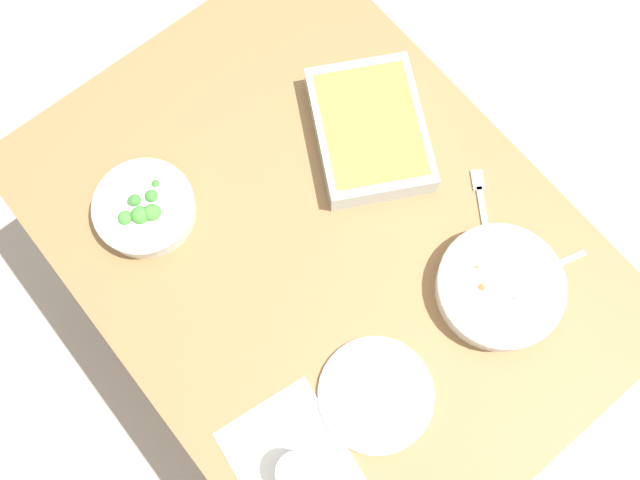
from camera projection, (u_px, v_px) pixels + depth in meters
name	position (u px, v px, depth m)	size (l,w,h in m)	color
ground_plane	(320.00, 311.00, 2.11)	(6.00, 6.00, 0.00)	#B2A899
dining_table	(320.00, 252.00, 1.49)	(1.20, 0.90, 0.74)	olive
placemat	(297.00, 471.00, 1.27)	(0.28, 0.20, 0.00)	silver
stew_bowl	(500.00, 287.00, 1.34)	(0.25, 0.25, 0.06)	silver
broccoli_bowl	(145.00, 208.00, 1.39)	(0.21, 0.21, 0.07)	silver
baking_dish	(370.00, 129.00, 1.44)	(0.37, 0.34, 0.06)	silver
drink_cup	(297.00, 472.00, 1.24)	(0.07, 0.07, 0.08)	#B2BCC6
side_plate	(376.00, 395.00, 1.31)	(0.22, 0.22, 0.01)	white
spoon_by_stew	(535.00, 274.00, 1.38)	(0.07, 0.17, 0.01)	silver
spoon_by_broccoli	(162.00, 197.00, 1.43)	(0.06, 0.18, 0.01)	silver
spoon_spare	(288.00, 449.00, 1.28)	(0.17, 0.06, 0.01)	silver
fork_on_table	(482.00, 204.00, 1.43)	(0.16, 0.11, 0.01)	silver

